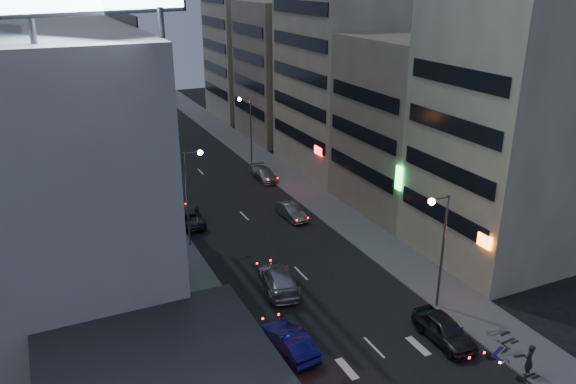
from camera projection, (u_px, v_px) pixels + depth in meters
sidewalk_left at (149, 214)px, 52.64m from camera, size 4.00×120.00×0.12m
sidewalk_right at (302, 189)px, 58.95m from camera, size 4.00×120.00×0.12m
white_building at (34, 168)px, 37.41m from camera, size 14.00×24.00×18.00m
shophouse_near at (504, 134)px, 41.66m from camera, size 10.00×11.00×20.00m
shophouse_mid at (413, 125)px, 52.30m from camera, size 11.00×12.00×16.00m
shophouse_far at (339, 72)px, 62.01m from camera, size 10.00×14.00×22.00m
far_left_a at (39, 88)px, 58.78m from camera, size 11.00×10.00×20.00m
far_left_b at (33, 91)px, 70.47m from camera, size 12.00×10.00×15.00m
far_right_a at (286, 71)px, 75.61m from camera, size 11.00×12.00×18.00m
far_right_b at (251, 38)px, 86.56m from camera, size 12.00×12.00×24.00m
street_lamp_right_near at (439, 236)px, 35.93m from camera, size 1.60×0.44×8.02m
street_lamp_left at (191, 185)px, 44.79m from camera, size 1.60×0.44×8.02m
street_lamp_right_far at (247, 121)px, 64.67m from camera, size 1.60×0.44×8.02m
parked_car_right_near at (444, 329)px, 34.20m from camera, size 2.01×4.76×1.61m
parked_car_right_mid at (291, 211)px, 51.72m from camera, size 1.63×4.18×1.36m
parked_car_left at (187, 216)px, 50.50m from camera, size 3.01×5.63×1.50m
parked_car_right_far at (265, 174)px, 61.50m from camera, size 1.91×4.58×1.32m
road_car_blue at (289, 341)px, 33.18m from camera, size 2.08×4.80×1.54m
road_car_silver at (279, 279)px, 39.89m from camera, size 3.24×5.76×1.57m
person at (529, 360)px, 31.05m from camera, size 0.80×0.65×1.92m
scooter_black_a at (535, 365)px, 31.37m from camera, size 0.60×1.63×0.99m
scooter_silver_a at (522, 342)px, 33.12m from camera, size 1.07×2.09×1.22m
scooter_blue at (501, 338)px, 33.57m from camera, size 1.32×2.06×1.20m
scooter_black_b at (514, 330)px, 34.39m from camera, size 0.69×1.77×1.06m
scooter_silver_b at (504, 320)px, 35.23m from camera, size 0.80×2.08×1.25m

